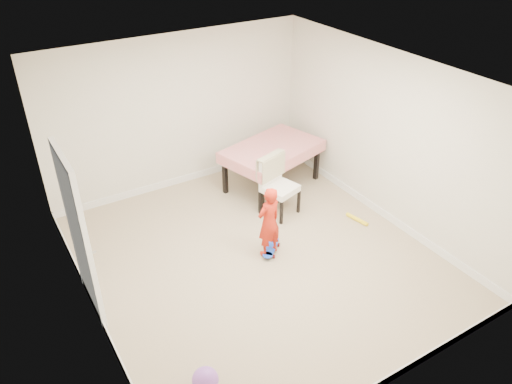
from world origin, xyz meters
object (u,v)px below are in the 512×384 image
dining_table (272,166)px  balloon (205,380)px  skateboard (271,249)px  dining_chair (280,187)px  child (269,224)px

dining_table → balloon: 4.24m
skateboard → balloon: (-1.83, -1.59, 0.10)m
dining_chair → dining_table: bearing=48.5°
balloon → skateboard: bearing=40.9°
dining_table → child: bearing=-139.7°
skateboard → balloon: size_ratio=1.83×
skateboard → child: bearing=167.4°
child → balloon: 2.37m
skateboard → child: child is taller
child → balloon: size_ratio=3.77×
dining_table → balloon: dining_table is taller
skateboard → child: 0.50m
dining_chair → child: size_ratio=0.92×
child → dining_chair: bearing=-142.4°
dining_chair → balloon: dining_chair is taller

